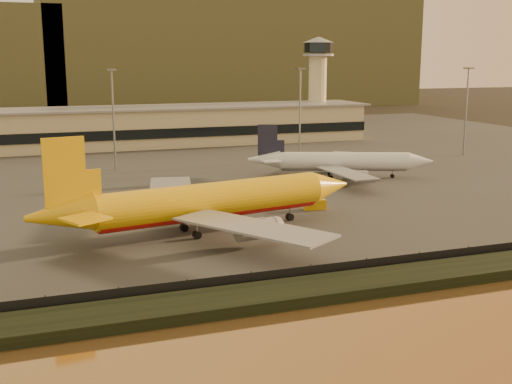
# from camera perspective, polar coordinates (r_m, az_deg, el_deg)

# --- Properties ---
(ground) EXTENTS (900.00, 900.00, 0.00)m
(ground) POSITION_cam_1_polar(r_m,az_deg,el_deg) (93.22, 0.41, -5.74)
(ground) COLOR black
(ground) RESTS_ON ground
(embankment) EXTENTS (320.00, 7.00, 1.40)m
(embankment) POSITION_cam_1_polar(r_m,az_deg,el_deg) (78.12, 4.75, -8.76)
(embankment) COLOR black
(embankment) RESTS_ON ground
(tarmac) EXTENTS (320.00, 220.00, 0.20)m
(tarmac) POSITION_cam_1_polar(r_m,az_deg,el_deg) (183.22, -9.87, 2.81)
(tarmac) COLOR #2D2D2D
(tarmac) RESTS_ON ground
(perimeter_fence) EXTENTS (300.00, 0.05, 2.20)m
(perimeter_fence) POSITION_cam_1_polar(r_m,az_deg,el_deg) (81.35, 3.59, -7.45)
(perimeter_fence) COLOR black
(perimeter_fence) RESTS_ON tarmac
(terminal_building) EXTENTS (202.00, 25.00, 12.60)m
(terminal_building) POSITION_cam_1_polar(r_m,az_deg,el_deg) (210.77, -15.30, 5.41)
(terminal_building) COLOR tan
(terminal_building) RESTS_ON tarmac
(control_tower) EXTENTS (11.20, 11.20, 35.50)m
(control_tower) POSITION_cam_1_polar(r_m,az_deg,el_deg) (236.98, 5.50, 10.16)
(control_tower) COLOR tan
(control_tower) RESTS_ON tarmac
(apron_light_masts) EXTENTS (152.20, 12.20, 25.40)m
(apron_light_masts) POSITION_cam_1_polar(r_m,az_deg,el_deg) (165.37, -3.68, 7.46)
(apron_light_masts) COLOR slate
(apron_light_masts) RESTS_ON tarmac
(distant_hills) EXTENTS (470.00, 160.00, 70.00)m
(distant_hills) POSITION_cam_1_polar(r_m,az_deg,el_deg) (423.60, -18.77, 11.60)
(distant_hills) COLOR brown
(distant_hills) RESTS_ON ground
(dhl_cargo_jet) EXTENTS (56.77, 54.89, 17.00)m
(dhl_cargo_jet) POSITION_cam_1_polar(r_m,az_deg,el_deg) (104.09, -4.38, -0.90)
(dhl_cargo_jet) COLOR #DEA60B
(dhl_cargo_jet) RESTS_ON tarmac
(white_narrowbody_jet) EXTENTS (42.56, 40.25, 12.68)m
(white_narrowbody_jet) POSITION_cam_1_polar(r_m,az_deg,el_deg) (153.82, 7.52, 2.66)
(white_narrowbody_jet) COLOR silver
(white_narrowbody_jet) RESTS_ON tarmac
(gse_vehicle_yellow) EXTENTS (4.39, 2.42, 1.88)m
(gse_vehicle_yellow) POSITION_cam_1_polar(r_m,az_deg,el_deg) (121.21, 5.22, -1.11)
(gse_vehicle_yellow) COLOR #DEA60B
(gse_vehicle_yellow) RESTS_ON tarmac
(gse_vehicle_white) EXTENTS (4.01, 1.93, 1.78)m
(gse_vehicle_white) POSITION_cam_1_polar(r_m,az_deg,el_deg) (119.01, -13.99, -1.68)
(gse_vehicle_white) COLOR silver
(gse_vehicle_white) RESTS_ON tarmac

